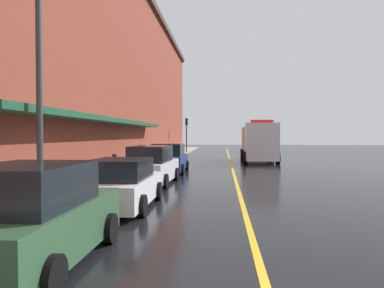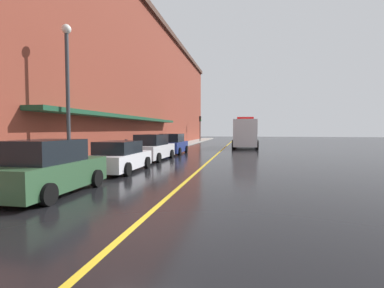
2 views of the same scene
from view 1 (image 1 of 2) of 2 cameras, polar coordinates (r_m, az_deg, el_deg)
ground_plane at (r=29.01m, az=6.19°, el=-3.13°), size 112.00×112.00×0.00m
sidewalk_left at (r=29.52m, az=-5.95°, el=-2.90°), size 2.40×70.00×0.15m
lane_center_stripe at (r=29.01m, az=6.19°, el=-3.12°), size 0.16×70.00×0.01m
brick_building_left at (r=30.52m, az=-17.08°, el=11.19°), size 10.12×64.00×15.00m
parked_car_0 at (r=7.07m, az=-23.94°, el=-10.67°), size 2.15×4.28×1.80m
parked_car_1 at (r=11.71m, az=-11.09°, el=-6.30°), size 2.11×4.33×1.55m
parked_car_2 at (r=17.03m, az=-6.41°, el=-3.52°), size 2.16×4.73×1.80m
parked_car_3 at (r=22.21m, az=-3.65°, el=-2.38°), size 2.13×4.46×1.78m
box_truck at (r=31.70m, az=10.46°, el=0.25°), size 2.88×8.19×3.49m
parking_meter_0 at (r=21.54m, az=-7.70°, el=-1.89°), size 0.14×0.18×1.33m
parking_meter_1 at (r=16.03m, az=-12.16°, el=-3.06°), size 0.14×0.18×1.33m
street_lamp_left at (r=11.53m, az=-23.05°, el=11.78°), size 0.44×0.44×6.94m
traffic_light_near at (r=46.12m, az=-0.87°, el=2.49°), size 0.38×0.36×4.30m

